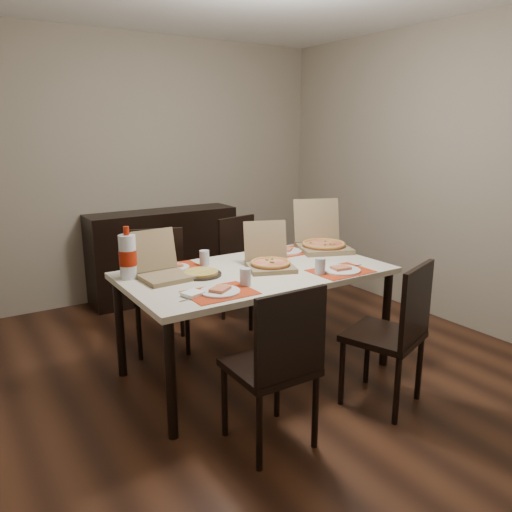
% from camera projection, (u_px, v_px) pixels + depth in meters
% --- Properties ---
extents(ground, '(3.80, 4.00, 0.02)m').
position_uv_depth(ground, '(258.00, 361.00, 3.78)').
color(ground, '#3F2113').
rests_on(ground, ground).
extents(room_walls, '(3.84, 4.02, 2.62)m').
position_uv_depth(room_walls, '(226.00, 124.00, 3.70)').
color(room_walls, gray).
rests_on(room_walls, ground).
extents(sideboard, '(1.50, 0.40, 0.90)m').
position_uv_depth(sideboard, '(164.00, 254.00, 5.12)').
color(sideboard, black).
rests_on(sideboard, ground).
extents(dining_table, '(1.80, 1.00, 0.75)m').
position_uv_depth(dining_table, '(256.00, 279.00, 3.46)').
color(dining_table, beige).
rests_on(dining_table, ground).
extents(chair_near_left, '(0.42, 0.42, 0.93)m').
position_uv_depth(chair_near_left, '(277.00, 362.00, 2.61)').
color(chair_near_left, black).
rests_on(chair_near_left, ground).
extents(chair_near_right, '(0.54, 0.54, 0.93)m').
position_uv_depth(chair_near_right, '(395.00, 329.00, 3.03)').
color(chair_near_right, black).
rests_on(chair_near_right, ground).
extents(chair_far_left, '(0.53, 0.53, 0.93)m').
position_uv_depth(chair_far_left, '(159.00, 283.00, 3.94)').
color(chair_far_left, black).
rests_on(chair_far_left, ground).
extents(chair_far_right, '(0.50, 0.50, 0.93)m').
position_uv_depth(chair_far_right, '(245.00, 264.00, 4.51)').
color(chair_far_right, black).
rests_on(chair_far_right, ground).
extents(setting_near_left, '(0.51, 0.30, 0.11)m').
position_uv_depth(setting_near_left, '(224.00, 288.00, 2.98)').
color(setting_near_left, '#B92C0C').
rests_on(setting_near_left, dining_table).
extents(setting_near_right, '(0.44, 0.30, 0.11)m').
position_uv_depth(setting_near_right, '(336.00, 269.00, 3.39)').
color(setting_near_right, '#B92C0C').
rests_on(setting_near_right, dining_table).
extents(setting_far_left, '(0.49, 0.30, 0.11)m').
position_uv_depth(setting_far_left, '(179.00, 265.00, 3.48)').
color(setting_far_left, '#B92C0C').
rests_on(setting_far_left, dining_table).
extents(setting_far_right, '(0.45, 0.30, 0.11)m').
position_uv_depth(setting_far_right, '(281.00, 251.00, 3.89)').
color(setting_far_right, '#B92C0C').
rests_on(setting_far_right, dining_table).
extents(napkin_loose, '(0.16, 0.16, 0.02)m').
position_uv_depth(napkin_loose, '(273.00, 268.00, 3.45)').
color(napkin_loose, white).
rests_on(napkin_loose, dining_table).
extents(pizza_box_center, '(0.41, 0.43, 0.31)m').
position_uv_depth(pizza_box_center, '(269.00, 261.00, 3.48)').
color(pizza_box_center, olive).
rests_on(pizza_box_center, dining_table).
extents(pizza_box_right, '(0.51, 0.54, 0.39)m').
position_uv_depth(pizza_box_right, '(322.00, 242.00, 4.01)').
color(pizza_box_right, olive).
rests_on(pizza_box_right, dining_table).
extents(pizza_box_left, '(0.32, 0.35, 0.30)m').
position_uv_depth(pizza_box_left, '(162.00, 270.00, 3.25)').
color(pizza_box_left, olive).
rests_on(pizza_box_left, dining_table).
extents(faina_plate, '(0.28, 0.28, 0.03)m').
position_uv_depth(faina_plate, '(201.00, 273.00, 3.31)').
color(faina_plate, black).
rests_on(faina_plate, dining_table).
extents(dip_bowl, '(0.17, 0.17, 0.03)m').
position_uv_depth(dip_bowl, '(256.00, 261.00, 3.60)').
color(dip_bowl, white).
rests_on(dip_bowl, dining_table).
extents(soda_bottle, '(0.12, 0.12, 0.34)m').
position_uv_depth(soda_bottle, '(128.00, 257.00, 3.22)').
color(soda_bottle, silver).
rests_on(soda_bottle, dining_table).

